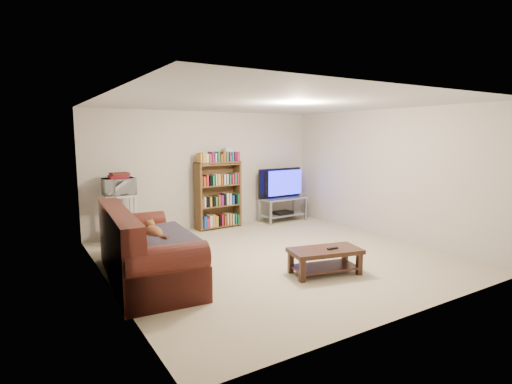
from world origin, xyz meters
TOP-DOWN VIEW (x-y plane):
  - floor at (0.00, 0.00)m, footprint 5.00×5.00m
  - ceiling at (0.00, 0.00)m, footprint 5.00×5.00m
  - wall_back at (0.00, 2.50)m, footprint 5.00×0.00m
  - wall_front at (0.00, -2.50)m, footprint 5.00×0.00m
  - wall_left at (-2.50, 0.00)m, footprint 0.00×5.00m
  - wall_right at (2.50, 0.00)m, footprint 0.00×5.00m
  - sofa at (-2.09, 0.08)m, footprint 1.17×2.35m
  - blanket at (-1.91, -0.09)m, footprint 0.88×1.14m
  - cat at (-1.90, 0.11)m, footprint 0.30×0.64m
  - coffee_table at (0.15, -1.03)m, footprint 1.07×0.70m
  - remote at (0.22, -1.09)m, footprint 0.16×0.06m
  - tv_stand at (1.67, 2.12)m, footprint 1.08×0.53m
  - television at (1.67, 2.12)m, footprint 1.15×0.21m
  - dvd_player at (1.67, 2.12)m, footprint 0.44×0.32m
  - bookshelf at (0.14, 2.28)m, footprint 0.97×0.34m
  - shelf_clutter at (0.23, 2.30)m, footprint 0.71×0.24m
  - microwave_stand at (-1.88, 2.14)m, footprint 0.55×0.40m
  - microwave at (-1.88, 2.14)m, footprint 0.54×0.37m
  - game_boxes at (-1.88, 2.14)m, footprint 0.32×0.28m

SIDE VIEW (x-z plane):
  - floor at x=0.00m, z-range 0.00..0.00m
  - dvd_player at x=1.67m, z-range 0.16..0.22m
  - coffee_table at x=0.15m, z-range 0.07..0.43m
  - sofa at x=-2.09m, z-range -0.15..0.82m
  - tv_stand at x=1.67m, z-range 0.09..0.62m
  - remote at x=0.22m, z-range 0.36..0.38m
  - microwave_stand at x=-1.88m, z-range 0.12..1.00m
  - blanket at x=-1.91m, z-range 0.47..0.66m
  - cat at x=-1.90m, z-range 0.53..0.72m
  - bookshelf at x=0.14m, z-range 0.02..1.40m
  - television at x=1.67m, z-range 0.53..1.19m
  - microwave at x=-1.88m, z-range 0.87..1.17m
  - game_boxes at x=-1.88m, z-range 1.17..1.22m
  - wall_back at x=0.00m, z-range -1.30..3.70m
  - wall_front at x=0.00m, z-range -1.30..3.70m
  - wall_left at x=-2.50m, z-range -1.30..3.70m
  - wall_right at x=2.50m, z-range -1.30..3.70m
  - shelf_clutter at x=0.23m, z-range 1.35..1.63m
  - ceiling at x=0.00m, z-range 2.40..2.40m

